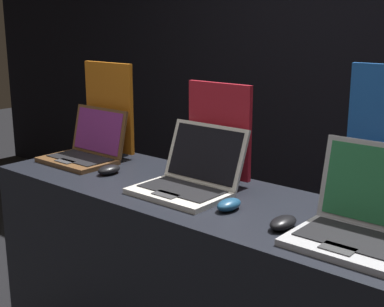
{
  "coord_description": "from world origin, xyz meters",
  "views": [
    {
      "loc": [
        1.25,
        -1.2,
        1.49
      ],
      "look_at": [
        -0.0,
        0.29,
        1.0
      ],
      "focal_mm": 50.0,
      "sensor_mm": 36.0,
      "label": 1
    }
  ],
  "objects": [
    {
      "name": "laptop_middle",
      "position": [
        -0.01,
        0.28,
        0.91
      ],
      "size": [
        0.36,
        0.32,
        0.24
      ],
      "color": "silver",
      "rests_on": "display_counter"
    },
    {
      "name": "laptop_back",
      "position": [
        0.68,
        0.25,
        0.92
      ],
      "size": [
        0.34,
        0.32,
        0.28
      ],
      "color": "#B7B7BC",
      "rests_on": "display_counter"
    },
    {
      "name": "mouse_back",
      "position": [
        0.46,
        0.19,
        0.87
      ],
      "size": [
        0.07,
        0.12,
        0.04
      ],
      "color": "black",
      "rests_on": "display_counter"
    },
    {
      "name": "mouse_middle",
      "position": [
        0.23,
        0.21,
        0.87
      ],
      "size": [
        0.06,
        0.11,
        0.04
      ],
      "color": "navy",
      "rests_on": "display_counter"
    },
    {
      "name": "laptop_front",
      "position": [
        -0.67,
        0.32,
        0.91
      ],
      "size": [
        0.34,
        0.28,
        0.24
      ],
      "color": "brown",
      "rests_on": "display_counter"
    },
    {
      "name": "display_counter",
      "position": [
        0.0,
        0.29,
        0.43
      ],
      "size": [
        1.79,
        0.57,
        0.85
      ],
      "color": "black",
      "rests_on": "ground_plane"
    },
    {
      "name": "wall_back",
      "position": [
        0.0,
        1.98,
        1.4
      ],
      "size": [
        8.0,
        0.05,
        2.8
      ],
      "color": "black",
      "rests_on": "ground_plane"
    },
    {
      "name": "promo_stand_middle",
      "position": [
        -0.01,
        0.46,
        1.04
      ],
      "size": [
        0.3,
        0.07,
        0.4
      ],
      "color": "black",
      "rests_on": "display_counter"
    },
    {
      "name": "mouse_front",
      "position": [
        -0.42,
        0.24,
        0.87
      ],
      "size": [
        0.07,
        0.11,
        0.04
      ],
      "color": "black",
      "rests_on": "display_counter"
    },
    {
      "name": "promo_stand_front",
      "position": [
        -0.67,
        0.47,
        1.06
      ],
      "size": [
        0.31,
        0.07,
        0.44
      ],
      "color": "black",
      "rests_on": "display_counter"
    }
  ]
}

